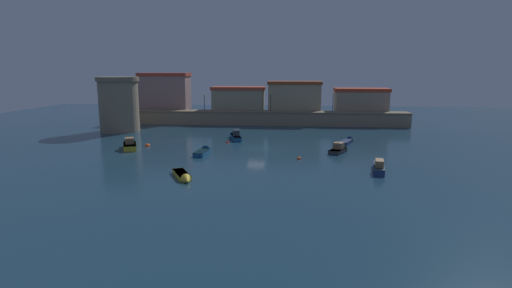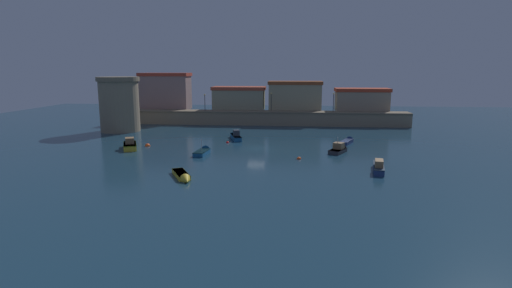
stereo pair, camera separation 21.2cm
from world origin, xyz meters
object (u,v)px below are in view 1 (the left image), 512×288
moored_boat_2 (379,166)px  moored_boat_3 (130,144)px  quay_lamp_2 (333,99)px  moored_boat_5 (235,136)px  mooring_buoy_0 (299,159)px  quay_lamp_1 (271,99)px  quay_lamp_0 (204,100)px  moored_boat_4 (183,176)px  moored_boat_6 (204,151)px  moored_boat_0 (340,149)px  mooring_buoy_2 (227,143)px  fortress_tower (119,104)px  moored_boat_1 (348,141)px  mooring_buoy_1 (147,146)px

moored_boat_2 → moored_boat_3: size_ratio=1.05×
quay_lamp_2 → moored_boat_5: (-17.63, -17.75, -4.89)m
moored_boat_2 → mooring_buoy_0: 10.26m
quay_lamp_1 → quay_lamp_0: bearing=180.0°
quay_lamp_0 → moored_boat_4: quay_lamp_0 is taller
moored_boat_2 → moored_boat_6: 23.18m
moored_boat_0 → mooring_buoy_2: size_ratio=9.17×
fortress_tower → quay_lamp_2: 41.79m
fortress_tower → quay_lamp_0: size_ratio=2.91×
quay_lamp_0 → moored_boat_1: size_ratio=0.68×
fortress_tower → mooring_buoy_0: fortress_tower is taller
quay_lamp_2 → moored_boat_2: quay_lamp_2 is taller
fortress_tower → moored_boat_4: 37.96m
quay_lamp_0 → mooring_buoy_1: quay_lamp_0 is taller
moored_boat_3 → mooring_buoy_2: bearing=-91.6°
fortress_tower → moored_boat_0: (38.68, -15.80, -4.64)m
moored_boat_0 → fortress_tower: bearing=95.1°
moored_boat_2 → moored_boat_5: 27.46m
moored_boat_2 → moored_boat_1: bearing=14.0°
moored_boat_0 → moored_boat_4: 23.91m
moored_boat_2 → mooring_buoy_0: moored_boat_2 is taller
moored_boat_2 → moored_boat_4: 22.15m
moored_boat_5 → moored_boat_1: bearing=-113.0°
quay_lamp_0 → mooring_buoy_2: (8.37, -21.68, -5.13)m
moored_boat_5 → quay_lamp_1: bearing=-32.4°
moored_boat_4 → mooring_buoy_1: (-10.31, 17.47, -0.26)m
moored_boat_0 → moored_boat_2: bearing=-134.0°
quay_lamp_1 → mooring_buoy_2: 23.02m
moored_boat_2 → quay_lamp_0: bearing=47.4°
quay_lamp_1 → moored_boat_4: 43.77m
moored_boat_0 → mooring_buoy_1: moored_boat_0 is taller
moored_boat_1 → moored_boat_3: bearing=125.2°
quay_lamp_2 → moored_boat_5: size_ratio=0.59×
moored_boat_2 → quay_lamp_2: bearing=12.8°
quay_lamp_1 → mooring_buoy_1: 31.17m
moored_boat_5 → mooring_buoy_2: 4.01m
mooring_buoy_1 → mooring_buoy_2: bearing=18.1°
quay_lamp_0 → moored_boat_6: (6.41, -30.02, -4.82)m
quay_lamp_2 → moored_boat_1: 20.36m
quay_lamp_0 → moored_boat_5: quay_lamp_0 is taller
fortress_tower → mooring_buoy_1: bearing=-53.6°
moored_boat_0 → moored_boat_4: (-18.04, -15.69, -0.18)m
moored_boat_4 → mooring_buoy_1: moored_boat_4 is taller
moored_boat_5 → mooring_buoy_0: 17.90m
quay_lamp_0 → moored_boat_6: 31.07m
moored_boat_0 → moored_boat_1: (2.11, 7.54, -0.16)m
moored_boat_2 → moored_boat_0: bearing=28.6°
quay_lamp_2 → moored_boat_4: size_ratio=0.75×
fortress_tower → quay_lamp_2: (40.19, 11.44, 0.29)m
quay_lamp_0 → moored_boat_5: size_ratio=0.53×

